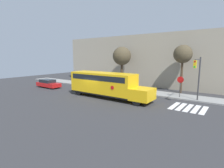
{
  "coord_description": "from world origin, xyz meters",
  "views": [
    {
      "loc": [
        14.67,
        -16.37,
        5.16
      ],
      "look_at": [
        2.01,
        1.17,
        1.72
      ],
      "focal_mm": 28.0,
      "sensor_mm": 36.0,
      "label": 1
    }
  ],
  "objects_px": {
    "parked_car": "(48,83)",
    "stop_sign": "(180,84)",
    "school_bus": "(106,84)",
    "tree_near_sidewalk": "(122,56)",
    "traffic_light": "(198,73)",
    "tree_far_sidewalk": "(183,55)"
  },
  "relations": [
    {
      "from": "traffic_light",
      "to": "tree_far_sidewalk",
      "type": "distance_m",
      "value": 5.87
    },
    {
      "from": "traffic_light",
      "to": "tree_near_sidewalk",
      "type": "xyz_separation_m",
      "value": [
        -12.58,
        4.32,
        1.78
      ]
    },
    {
      "from": "parked_car",
      "to": "stop_sign",
      "type": "xyz_separation_m",
      "value": [
        19.86,
        4.93,
        1.16
      ]
    },
    {
      "from": "parked_car",
      "to": "stop_sign",
      "type": "relative_size",
      "value": 1.66
    },
    {
      "from": "school_bus",
      "to": "traffic_light",
      "type": "height_order",
      "value": "traffic_light"
    },
    {
      "from": "parked_car",
      "to": "traffic_light",
      "type": "distance_m",
      "value": 22.39
    },
    {
      "from": "tree_near_sidewalk",
      "to": "parked_car",
      "type": "bearing_deg",
      "value": -139.12
    },
    {
      "from": "stop_sign",
      "to": "traffic_light",
      "type": "distance_m",
      "value": 2.82
    },
    {
      "from": "tree_near_sidewalk",
      "to": "stop_sign",
      "type": "bearing_deg",
      "value": -16.64
    },
    {
      "from": "stop_sign",
      "to": "tree_far_sidewalk",
      "type": "height_order",
      "value": "tree_far_sidewalk"
    },
    {
      "from": "school_bus",
      "to": "tree_far_sidewalk",
      "type": "bearing_deg",
      "value": 50.71
    },
    {
      "from": "tree_near_sidewalk",
      "to": "tree_far_sidewalk",
      "type": "height_order",
      "value": "tree_near_sidewalk"
    },
    {
      "from": "parked_car",
      "to": "traffic_light",
      "type": "bearing_deg",
      "value": 9.73
    },
    {
      "from": "school_bus",
      "to": "traffic_light",
      "type": "distance_m",
      "value": 10.61
    },
    {
      "from": "school_bus",
      "to": "tree_near_sidewalk",
      "type": "height_order",
      "value": "tree_near_sidewalk"
    },
    {
      "from": "parked_car",
      "to": "traffic_light",
      "type": "height_order",
      "value": "traffic_light"
    },
    {
      "from": "parked_car",
      "to": "tree_near_sidewalk",
      "type": "height_order",
      "value": "tree_near_sidewalk"
    },
    {
      "from": "parked_car",
      "to": "tree_near_sidewalk",
      "type": "distance_m",
      "value": 13.13
    },
    {
      "from": "school_bus",
      "to": "tree_near_sidewalk",
      "type": "distance_m",
      "value": 9.19
    },
    {
      "from": "school_bus",
      "to": "tree_near_sidewalk",
      "type": "xyz_separation_m",
      "value": [
        -2.78,
        8.08,
        3.37
      ]
    },
    {
      "from": "school_bus",
      "to": "parked_car",
      "type": "height_order",
      "value": "school_bus"
    },
    {
      "from": "parked_car",
      "to": "stop_sign",
      "type": "bearing_deg",
      "value": 13.95
    }
  ]
}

